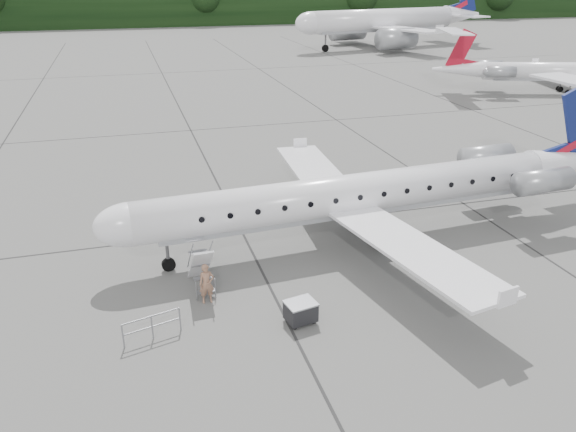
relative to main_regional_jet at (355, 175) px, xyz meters
name	(u,v)px	position (x,y,z in m)	size (l,w,h in m)	color
ground	(376,276)	(-0.37, -3.80, -3.57)	(320.00, 320.00, 0.00)	slate
treeline	(157,10)	(-0.37, 126.20, 0.43)	(260.00, 4.00, 8.00)	black
main_regional_jet	(355,175)	(0.00, 0.00, 0.00)	(27.87, 20.06, 7.15)	white
airstair	(200,266)	(-8.12, -2.60, -2.45)	(0.85, 2.07, 2.24)	white
passenger	(207,284)	(-8.04, -3.79, -2.70)	(0.64, 0.42, 1.75)	#956951
safety_railing	(152,328)	(-10.42, -5.79, -3.07)	(2.20, 0.08, 1.00)	gray
baggage_cart	(301,312)	(-4.74, -6.30, -3.09)	(1.12, 0.91, 0.97)	black
bg_narrowbody	(383,9)	(35.11, 72.36, 3.09)	(37.13, 26.74, 13.33)	white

